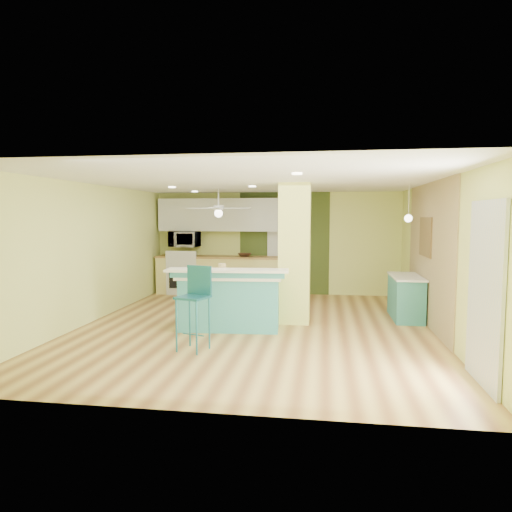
# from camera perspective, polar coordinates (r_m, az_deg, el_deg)

# --- Properties ---
(floor) EXTENTS (6.00, 7.00, 0.01)m
(floor) POSITION_cam_1_polar(r_m,az_deg,el_deg) (8.01, -0.15, -8.89)
(floor) COLOR brown
(floor) RESTS_ON ground
(ceiling) EXTENTS (6.00, 7.00, 0.01)m
(ceiling) POSITION_cam_1_polar(r_m,az_deg,el_deg) (7.80, -0.15, 9.31)
(ceiling) COLOR white
(ceiling) RESTS_ON wall_back
(wall_back) EXTENTS (6.00, 0.01, 2.50)m
(wall_back) POSITION_cam_1_polar(r_m,az_deg,el_deg) (11.28, 2.53, 1.60)
(wall_back) COLOR #DAE47A
(wall_back) RESTS_ON floor
(wall_front) EXTENTS (6.00, 0.01, 2.50)m
(wall_front) POSITION_cam_1_polar(r_m,az_deg,el_deg) (4.40, -7.05, -3.79)
(wall_front) COLOR #DAE47A
(wall_front) RESTS_ON floor
(wall_left) EXTENTS (0.01, 7.00, 2.50)m
(wall_left) POSITION_cam_1_polar(r_m,az_deg,el_deg) (8.78, -19.94, 0.33)
(wall_left) COLOR #DAE47A
(wall_left) RESTS_ON floor
(wall_right) EXTENTS (0.01, 7.00, 2.50)m
(wall_right) POSITION_cam_1_polar(r_m,az_deg,el_deg) (7.93, 21.84, -0.19)
(wall_right) COLOR #DAE47A
(wall_right) RESTS_ON floor
(wood_panel) EXTENTS (0.02, 3.40, 2.50)m
(wood_panel) POSITION_cam_1_polar(r_m,az_deg,el_deg) (8.51, 20.80, 0.17)
(wood_panel) COLOR #917A53
(wood_panel) RESTS_ON floor
(olive_accent) EXTENTS (2.20, 0.02, 2.50)m
(olive_accent) POSITION_cam_1_polar(r_m,az_deg,el_deg) (11.24, 3.54, 1.58)
(olive_accent) COLOR #3D4D1E
(olive_accent) RESTS_ON floor
(interior_door) EXTENTS (0.82, 0.05, 2.00)m
(interior_door) POSITION_cam_1_polar(r_m,az_deg,el_deg) (11.23, 3.52, 0.30)
(interior_door) COLOR silver
(interior_door) RESTS_ON floor
(french_door) EXTENTS (0.04, 1.08, 2.10)m
(french_door) POSITION_cam_1_polar(r_m,az_deg,el_deg) (5.75, 26.71, -4.23)
(french_door) COLOR silver
(french_door) RESTS_ON floor
(column) EXTENTS (0.55, 0.55, 2.50)m
(column) POSITION_cam_1_polar(r_m,az_deg,el_deg) (8.23, 4.85, 0.33)
(column) COLOR #DEE269
(column) RESTS_ON floor
(kitchen_run) EXTENTS (3.25, 0.63, 0.94)m
(kitchen_run) POSITION_cam_1_polar(r_m,az_deg,el_deg) (11.26, -4.25, -2.40)
(kitchen_run) COLOR #E2D576
(kitchen_run) RESTS_ON floor
(stove) EXTENTS (0.76, 0.66, 1.08)m
(stove) POSITION_cam_1_polar(r_m,az_deg,el_deg) (11.50, -8.88, -2.35)
(stove) COLOR silver
(stove) RESTS_ON floor
(upper_cabinets) EXTENTS (3.20, 0.34, 0.80)m
(upper_cabinets) POSITION_cam_1_polar(r_m,az_deg,el_deg) (11.28, -4.16, 5.15)
(upper_cabinets) COLOR silver
(upper_cabinets) RESTS_ON wall_back
(microwave) EXTENTS (0.70, 0.48, 0.39)m
(microwave) POSITION_cam_1_polar(r_m,az_deg,el_deg) (11.43, -8.93, 2.09)
(microwave) COLOR white
(microwave) RESTS_ON wall_back
(ceiling_fan) EXTENTS (1.41, 1.41, 0.61)m
(ceiling_fan) POSITION_cam_1_polar(r_m,az_deg,el_deg) (9.95, -4.71, 5.90)
(ceiling_fan) COLOR silver
(ceiling_fan) RESTS_ON ceiling
(pendant_lamp) EXTENTS (0.14, 0.14, 0.69)m
(pendant_lamp) POSITION_cam_1_polar(r_m,az_deg,el_deg) (8.57, 18.51, 4.52)
(pendant_lamp) COLOR white
(pendant_lamp) RESTS_ON ceiling
(wall_decor) EXTENTS (0.03, 0.90, 0.70)m
(wall_decor) POSITION_cam_1_polar(r_m,az_deg,el_deg) (8.69, 20.44, 2.25)
(wall_decor) COLOR brown
(wall_decor) RESTS_ON wood_panel
(peninsula) EXTENTS (2.01, 1.19, 1.06)m
(peninsula) POSITION_cam_1_polar(r_m,az_deg,el_deg) (7.85, -3.24, -5.48)
(peninsula) COLOR teal
(peninsula) RESTS_ON floor
(bar_stool) EXTENTS (0.50, 0.50, 1.21)m
(bar_stool) POSITION_cam_1_polar(r_m,az_deg,el_deg) (6.61, -7.55, -4.73)
(bar_stool) COLOR #1B657C
(bar_stool) RESTS_ON floor
(side_counter) EXTENTS (0.53, 1.26, 0.81)m
(side_counter) POSITION_cam_1_polar(r_m,az_deg,el_deg) (9.02, 18.20, -4.89)
(side_counter) COLOR teal
(side_counter) RESTS_ON floor
(fruit_bowl) EXTENTS (0.36, 0.36, 0.08)m
(fruit_bowl) POSITION_cam_1_polar(r_m,az_deg,el_deg) (11.05, -1.43, 0.14)
(fruit_bowl) COLOR #3A2317
(fruit_bowl) RESTS_ON kitchen_run
(canister) EXTENTS (0.13, 0.13, 0.19)m
(canister) POSITION_cam_1_polar(r_m,az_deg,el_deg) (7.83, -4.25, -1.63)
(canister) COLOR gold
(canister) RESTS_ON peninsula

